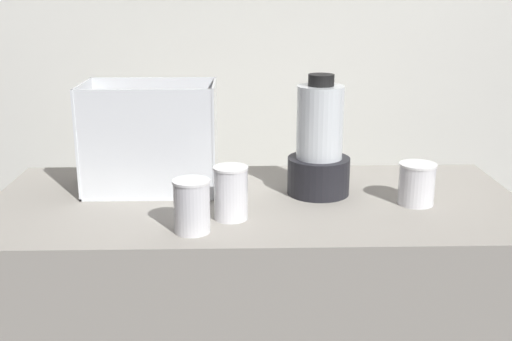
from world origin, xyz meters
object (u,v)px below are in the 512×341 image
carrot_display_bin (150,156)px  juice_cup_mango_far_left (192,209)px  blender_pitcher (319,147)px  juice_cup_orange_left (231,196)px  juice_cup_carrot_middle (417,185)px

carrot_display_bin → juice_cup_mango_far_left: carrot_display_bin is taller
blender_pitcher → juice_cup_mango_far_left: size_ratio=2.61×
juice_cup_mango_far_left → juice_cup_orange_left: bearing=43.0°
juice_cup_orange_left → juice_cup_carrot_middle: juice_cup_orange_left is taller
carrot_display_bin → juice_cup_mango_far_left: 0.35m
juice_cup_mango_far_left → juice_cup_carrot_middle: bearing=17.4°
juice_cup_orange_left → juice_cup_mango_far_left: bearing=-137.0°
blender_pitcher → juice_cup_carrot_middle: (0.24, -0.09, -0.08)m
juice_cup_mango_far_left → juice_cup_carrot_middle: 0.59m
blender_pitcher → juice_cup_mango_far_left: blender_pitcher is taller
carrot_display_bin → blender_pitcher: blender_pitcher is taller
juice_cup_orange_left → blender_pitcher: bearing=38.6°
carrot_display_bin → juice_cup_carrot_middle: carrot_display_bin is taller
blender_pitcher → juice_cup_orange_left: blender_pitcher is taller
carrot_display_bin → juice_cup_carrot_middle: bearing=-11.9°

